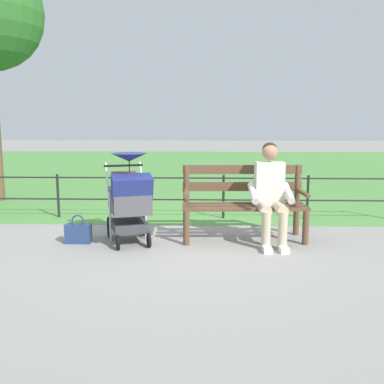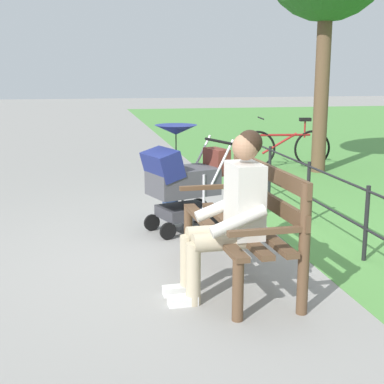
{
  "view_description": "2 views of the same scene",
  "coord_description": "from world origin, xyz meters",
  "px_view_note": "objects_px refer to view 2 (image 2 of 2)",
  "views": [
    {
      "loc": [
        -0.38,
        5.52,
        1.54
      ],
      "look_at": [
        -0.21,
        0.07,
        0.65
      ],
      "focal_mm": 40.67,
      "sensor_mm": 36.0,
      "label": 1
    },
    {
      "loc": [
        -5.09,
        1.17,
        1.7
      ],
      "look_at": [
        -0.26,
        0.22,
        0.62
      ],
      "focal_mm": 52.0,
      "sensor_mm": 36.0,
      "label": 2
    }
  ],
  "objects_px": {
    "person_on_bench": "(231,210)",
    "stroller": "(182,177)",
    "park_bench": "(247,217)",
    "handbag": "(170,206)",
    "bicycle": "(285,147)"
  },
  "relations": [
    {
      "from": "person_on_bench",
      "to": "handbag",
      "type": "height_order",
      "value": "person_on_bench"
    },
    {
      "from": "person_on_bench",
      "to": "stroller",
      "type": "distance_m",
      "value": 1.78
    },
    {
      "from": "person_on_bench",
      "to": "stroller",
      "type": "height_order",
      "value": "person_on_bench"
    },
    {
      "from": "stroller",
      "to": "person_on_bench",
      "type": "bearing_deg",
      "value": -178.41
    },
    {
      "from": "person_on_bench",
      "to": "handbag",
      "type": "distance_m",
      "value": 2.5
    },
    {
      "from": "park_bench",
      "to": "person_on_bench",
      "type": "xyz_separation_m",
      "value": [
        -0.32,
        0.22,
        0.15
      ]
    },
    {
      "from": "handbag",
      "to": "park_bench",
      "type": "bearing_deg",
      "value": -171.81
    },
    {
      "from": "park_bench",
      "to": "bicycle",
      "type": "relative_size",
      "value": 0.98
    },
    {
      "from": "stroller",
      "to": "park_bench",
      "type": "bearing_deg",
      "value": -169.44
    },
    {
      "from": "park_bench",
      "to": "person_on_bench",
      "type": "distance_m",
      "value": 0.42
    },
    {
      "from": "person_on_bench",
      "to": "stroller",
      "type": "relative_size",
      "value": 1.11
    },
    {
      "from": "person_on_bench",
      "to": "park_bench",
      "type": "bearing_deg",
      "value": -34.86
    },
    {
      "from": "park_bench",
      "to": "handbag",
      "type": "height_order",
      "value": "park_bench"
    },
    {
      "from": "park_bench",
      "to": "handbag",
      "type": "distance_m",
      "value": 2.18
    },
    {
      "from": "park_bench",
      "to": "stroller",
      "type": "distance_m",
      "value": 1.49
    }
  ]
}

